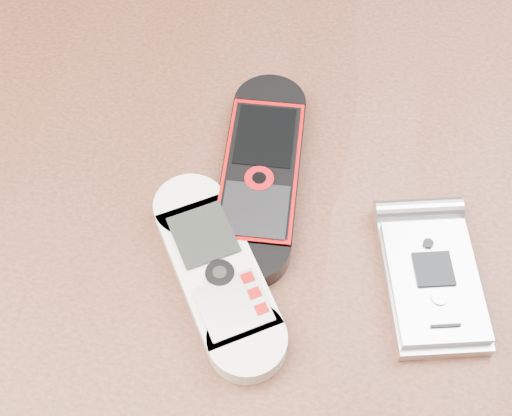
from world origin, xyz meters
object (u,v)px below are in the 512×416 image
object	(u,v)px
table	(250,284)
nokia_white	(217,272)
nokia_black_red	(261,173)
motorola_razr	(432,279)

from	to	relation	value
table	nokia_white	xyz separation A→B (m)	(-0.01, -0.05, 0.11)
table	nokia_white	size ratio (longest dim) A/B	8.05
table	nokia_black_red	size ratio (longest dim) A/B	7.03
nokia_white	nokia_black_red	bearing A→B (deg)	47.44
nokia_white	motorola_razr	distance (m)	0.14
nokia_white	motorola_razr	bearing A→B (deg)	-24.57
table	nokia_white	bearing A→B (deg)	-104.54
table	nokia_black_red	xyz separation A→B (m)	(0.00, 0.03, 0.11)
table	motorola_razr	bearing A→B (deg)	-16.23
table	nokia_black_red	world-z (taller)	nokia_black_red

